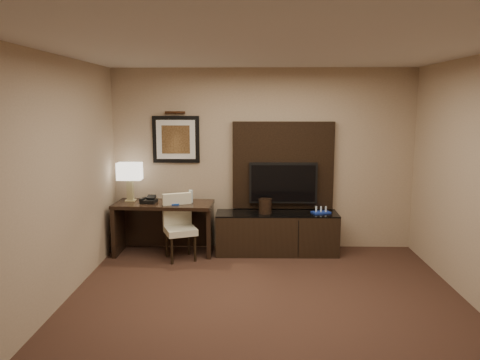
{
  "coord_description": "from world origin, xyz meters",
  "views": [
    {
      "loc": [
        -0.17,
        -4.49,
        2.19
      ],
      "look_at": [
        -0.33,
        1.8,
        1.15
      ],
      "focal_mm": 35.0,
      "sensor_mm": 36.0,
      "label": 1
    }
  ],
  "objects_px": {
    "table_lamp": "(130,183)",
    "minibar_tray": "(321,210)",
    "ice_bucket": "(265,206)",
    "water_bottle": "(191,196)",
    "desk_chair": "(180,230)",
    "desk_phone": "(149,199)",
    "desk": "(164,228)",
    "tv": "(283,183)",
    "credenza": "(277,233)"
  },
  "relations": [
    {
      "from": "water_bottle",
      "to": "ice_bucket",
      "type": "height_order",
      "value": "water_bottle"
    },
    {
      "from": "water_bottle",
      "to": "desk",
      "type": "bearing_deg",
      "value": -175.83
    },
    {
      "from": "ice_bucket",
      "to": "minibar_tray",
      "type": "bearing_deg",
      "value": 2.45
    },
    {
      "from": "table_lamp",
      "to": "desk_chair",
      "type": "bearing_deg",
      "value": -26.15
    },
    {
      "from": "desk_phone",
      "to": "water_bottle",
      "type": "xyz_separation_m",
      "value": [
        0.61,
        0.04,
        0.04
      ]
    },
    {
      "from": "desk_chair",
      "to": "table_lamp",
      "type": "relative_size",
      "value": 1.62
    },
    {
      "from": "desk",
      "to": "desk_chair",
      "type": "relative_size",
      "value": 1.65
    },
    {
      "from": "credenza",
      "to": "ice_bucket",
      "type": "bearing_deg",
      "value": -171.19
    },
    {
      "from": "desk_phone",
      "to": "minibar_tray",
      "type": "xyz_separation_m",
      "value": [
        2.5,
        0.05,
        -0.15
      ]
    },
    {
      "from": "desk",
      "to": "desk_chair",
      "type": "distance_m",
      "value": 0.4
    },
    {
      "from": "credenza",
      "to": "desk_chair",
      "type": "bearing_deg",
      "value": -168.16
    },
    {
      "from": "desk_phone",
      "to": "credenza",
      "type": "bearing_deg",
      "value": 10.29
    },
    {
      "from": "credenza",
      "to": "desk_phone",
      "type": "height_order",
      "value": "desk_phone"
    },
    {
      "from": "ice_bucket",
      "to": "minibar_tray",
      "type": "relative_size",
      "value": 0.82
    },
    {
      "from": "desk_chair",
      "to": "table_lamp",
      "type": "xyz_separation_m",
      "value": [
        -0.79,
        0.39,
        0.59
      ]
    },
    {
      "from": "desk",
      "to": "tv",
      "type": "distance_m",
      "value": 1.87
    },
    {
      "from": "ice_bucket",
      "to": "water_bottle",
      "type": "bearing_deg",
      "value": 178.63
    },
    {
      "from": "desk_phone",
      "to": "minibar_tray",
      "type": "height_order",
      "value": "desk_phone"
    },
    {
      "from": "desk",
      "to": "desk_phone",
      "type": "distance_m",
      "value": 0.48
    },
    {
      "from": "desk_chair",
      "to": "water_bottle",
      "type": "height_order",
      "value": "water_bottle"
    },
    {
      "from": "credenza",
      "to": "minibar_tray",
      "type": "distance_m",
      "value": 0.73
    },
    {
      "from": "credenza",
      "to": "desk_chair",
      "type": "relative_size",
      "value": 2.07
    },
    {
      "from": "desk_phone",
      "to": "ice_bucket",
      "type": "bearing_deg",
      "value": 9.43
    },
    {
      "from": "desk_phone",
      "to": "minibar_tray",
      "type": "distance_m",
      "value": 2.5
    },
    {
      "from": "desk",
      "to": "ice_bucket",
      "type": "relative_size",
      "value": 6.62
    },
    {
      "from": "tv",
      "to": "minibar_tray",
      "type": "xyz_separation_m",
      "value": [
        0.54,
        -0.18,
        -0.36
      ]
    },
    {
      "from": "water_bottle",
      "to": "ice_bucket",
      "type": "xyz_separation_m",
      "value": [
        1.08,
        -0.03,
        -0.13
      ]
    },
    {
      "from": "desk_chair",
      "to": "desk_phone",
      "type": "distance_m",
      "value": 0.67
    },
    {
      "from": "table_lamp",
      "to": "minibar_tray",
      "type": "bearing_deg",
      "value": -1.54
    },
    {
      "from": "tv",
      "to": "water_bottle",
      "type": "distance_m",
      "value": 1.37
    },
    {
      "from": "desk_phone",
      "to": "table_lamp",
      "type": "bearing_deg",
      "value": 165.59
    },
    {
      "from": "water_bottle",
      "to": "minibar_tray",
      "type": "height_order",
      "value": "water_bottle"
    },
    {
      "from": "desk",
      "to": "table_lamp",
      "type": "height_order",
      "value": "table_lamp"
    },
    {
      "from": "water_bottle",
      "to": "desk_chair",
      "type": "bearing_deg",
      "value": -110.63
    },
    {
      "from": "desk_chair",
      "to": "water_bottle",
      "type": "distance_m",
      "value": 0.53
    },
    {
      "from": "water_bottle",
      "to": "credenza",
      "type": "bearing_deg",
      "value": 0.17
    },
    {
      "from": "desk_chair",
      "to": "desk_phone",
      "type": "xyz_separation_m",
      "value": [
        -0.49,
        0.26,
        0.38
      ]
    },
    {
      "from": "desk_chair",
      "to": "minibar_tray",
      "type": "distance_m",
      "value": 2.04
    },
    {
      "from": "ice_bucket",
      "to": "tv",
      "type": "bearing_deg",
      "value": 38.54
    },
    {
      "from": "desk",
      "to": "table_lamp",
      "type": "bearing_deg",
      "value": 170.7
    },
    {
      "from": "credenza",
      "to": "minibar_tray",
      "type": "xyz_separation_m",
      "value": [
        0.64,
        0.01,
        0.35
      ]
    },
    {
      "from": "tv",
      "to": "table_lamp",
      "type": "relative_size",
      "value": 1.9
    },
    {
      "from": "desk_phone",
      "to": "water_bottle",
      "type": "distance_m",
      "value": 0.61
    },
    {
      "from": "desk",
      "to": "water_bottle",
      "type": "xyz_separation_m",
      "value": [
        0.4,
        0.03,
        0.47
      ]
    },
    {
      "from": "desk_phone",
      "to": "ice_bucket",
      "type": "relative_size",
      "value": 0.98
    },
    {
      "from": "desk",
      "to": "water_bottle",
      "type": "bearing_deg",
      "value": 7.39
    },
    {
      "from": "credenza",
      "to": "water_bottle",
      "type": "xyz_separation_m",
      "value": [
        -1.25,
        -0.0,
        0.54
      ]
    },
    {
      "from": "credenza",
      "to": "water_bottle",
      "type": "relative_size",
      "value": 9.57
    },
    {
      "from": "credenza",
      "to": "tv",
      "type": "distance_m",
      "value": 0.75
    },
    {
      "from": "desk_chair",
      "to": "water_bottle",
      "type": "bearing_deg",
      "value": 47.13
    }
  ]
}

